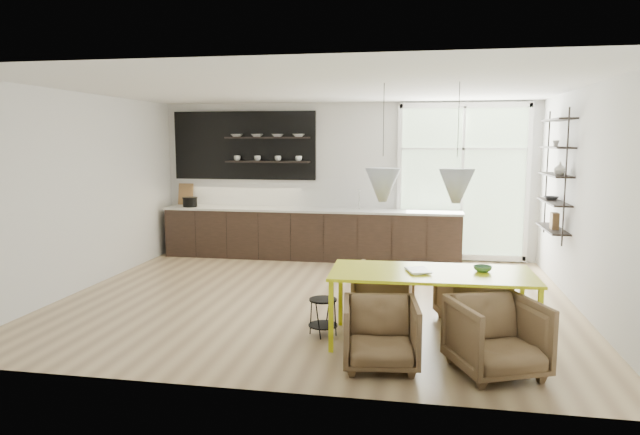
{
  "coord_description": "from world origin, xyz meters",
  "views": [
    {
      "loc": [
        1.44,
        -7.64,
        2.21
      ],
      "look_at": [
        -0.05,
        0.6,
        1.07
      ],
      "focal_mm": 32.0,
      "sensor_mm": 36.0,
      "label": 1
    }
  ],
  "objects_px": {
    "wire_stool": "(323,312)",
    "armchair_front_left": "(380,334)",
    "armchair_back_left": "(384,290)",
    "dining_table": "(431,277)",
    "armchair_front_right": "(497,337)",
    "armchair_back_right": "(471,296)"
  },
  "relations": [
    {
      "from": "wire_stool",
      "to": "armchair_front_left",
      "type": "bearing_deg",
      "value": -48.38
    },
    {
      "from": "armchair_front_left",
      "to": "wire_stool",
      "type": "xyz_separation_m",
      "value": [
        -0.71,
        0.8,
        -0.06
      ]
    },
    {
      "from": "dining_table",
      "to": "wire_stool",
      "type": "distance_m",
      "value": 1.29
    },
    {
      "from": "armchair_front_right",
      "to": "wire_stool",
      "type": "xyz_separation_m",
      "value": [
        -1.8,
        0.77,
        -0.09
      ]
    },
    {
      "from": "armchair_front_right",
      "to": "dining_table",
      "type": "bearing_deg",
      "value": 106.2
    },
    {
      "from": "dining_table",
      "to": "armchair_back_left",
      "type": "bearing_deg",
      "value": 120.5
    },
    {
      "from": "armchair_front_left",
      "to": "wire_stool",
      "type": "relative_size",
      "value": 1.73
    },
    {
      "from": "dining_table",
      "to": "armchair_front_left",
      "type": "height_order",
      "value": "dining_table"
    },
    {
      "from": "armchair_front_left",
      "to": "dining_table",
      "type": "bearing_deg",
      "value": 50.64
    },
    {
      "from": "armchair_back_left",
      "to": "wire_stool",
      "type": "distance_m",
      "value": 1.09
    },
    {
      "from": "armchair_back_left",
      "to": "wire_stool",
      "type": "bearing_deg",
      "value": 59.75
    },
    {
      "from": "dining_table",
      "to": "wire_stool",
      "type": "xyz_separation_m",
      "value": [
        -1.2,
        0.02,
        -0.47
      ]
    },
    {
      "from": "armchair_front_right",
      "to": "wire_stool",
      "type": "distance_m",
      "value": 1.96
    },
    {
      "from": "dining_table",
      "to": "armchair_front_left",
      "type": "relative_size",
      "value": 2.99
    },
    {
      "from": "armchair_front_right",
      "to": "wire_stool",
      "type": "bearing_deg",
      "value": 134.07
    },
    {
      "from": "armchair_front_right",
      "to": "armchair_front_left",
      "type": "bearing_deg",
      "value": 158.69
    },
    {
      "from": "armchair_back_left",
      "to": "armchair_front_left",
      "type": "xyz_separation_m",
      "value": [
        0.08,
        -1.68,
        0.0
      ]
    },
    {
      "from": "armchair_back_right",
      "to": "armchair_front_left",
      "type": "distance_m",
      "value": 1.8
    },
    {
      "from": "armchair_front_left",
      "to": "armchair_front_right",
      "type": "bearing_deg",
      "value": -5.59
    },
    {
      "from": "armchair_back_left",
      "to": "armchair_back_right",
      "type": "bearing_deg",
      "value": 175.93
    },
    {
      "from": "dining_table",
      "to": "armchair_back_left",
      "type": "relative_size",
      "value": 3.03
    },
    {
      "from": "armchair_back_left",
      "to": "wire_stool",
      "type": "relative_size",
      "value": 1.71
    }
  ]
}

